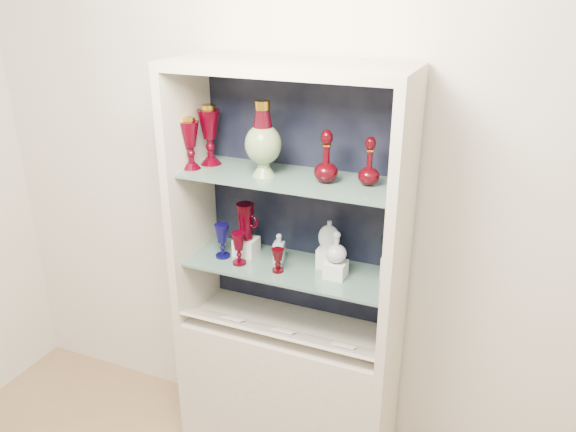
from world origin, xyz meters
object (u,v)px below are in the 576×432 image
at_px(cobalt_goblet, 222,241).
at_px(ruby_goblet_small, 278,260).
at_px(ruby_decanter_a, 370,158).
at_px(pedestal_lamp_left, 190,143).
at_px(ruby_decanter_b, 326,155).
at_px(enamel_urn, 263,139).
at_px(clear_square_bottle, 279,248).
at_px(clear_round_decanter, 336,248).
at_px(ruby_goblet_tall, 239,248).
at_px(lidded_bowl, 397,178).
at_px(ruby_pitcher, 246,221).
at_px(pedestal_lamp_right, 210,135).
at_px(flat_flask, 329,234).
at_px(cameo_medallion, 393,242).

height_order(cobalt_goblet, ruby_goblet_small, cobalt_goblet).
bearing_deg(ruby_decanter_a, cobalt_goblet, -174.88).
relative_size(pedestal_lamp_left, ruby_decanter_b, 0.98).
xyz_separation_m(enamel_urn, ruby_decanter_b, (0.27, 0.02, -0.04)).
relative_size(cobalt_goblet, clear_square_bottle, 1.18).
bearing_deg(enamel_urn, clear_round_decanter, 2.27).
bearing_deg(ruby_goblet_tall, pedestal_lamp_left, 178.31).
distance_m(lidded_bowl, clear_square_bottle, 0.64).
bearing_deg(pedestal_lamp_left, enamel_urn, 5.85).
relative_size(ruby_decanter_a, ruby_pitcher, 1.30).
distance_m(pedestal_lamp_right, flat_flask, 0.68).
bearing_deg(enamel_urn, pedestal_lamp_left, -174.15).
height_order(ruby_decanter_b, ruby_goblet_small, ruby_decanter_b).
xyz_separation_m(ruby_goblet_tall, clear_round_decanter, (0.44, 0.05, 0.06)).
distance_m(clear_square_bottle, flat_flask, 0.24).
bearing_deg(clear_round_decanter, pedestal_lamp_right, 175.84).
bearing_deg(lidded_bowl, ruby_goblet_tall, -171.14).
bearing_deg(ruby_goblet_small, clear_round_decanter, 12.26).
distance_m(lidded_bowl, clear_round_decanter, 0.39).
bearing_deg(flat_flask, cameo_medallion, -3.89).
bearing_deg(pedestal_lamp_right, enamel_urn, -11.35).
xyz_separation_m(ruby_decanter_b, ruby_goblet_tall, (-0.38, -0.06, -0.46)).
xyz_separation_m(clear_square_bottle, cameo_medallion, (0.50, 0.05, 0.10)).
xyz_separation_m(pedestal_lamp_right, ruby_pitcher, (0.16, 0.00, -0.39)).
bearing_deg(clear_square_bottle, cameo_medallion, 5.81).
height_order(ruby_decanter_a, cameo_medallion, ruby_decanter_a).
xyz_separation_m(ruby_decanter_a, cobalt_goblet, (-0.65, -0.06, -0.45)).
relative_size(ruby_decanter_b, cobalt_goblet, 1.42).
bearing_deg(clear_round_decanter, cobalt_goblet, -177.85).
distance_m(ruby_goblet_tall, ruby_goblet_small, 0.19).
xyz_separation_m(ruby_goblet_tall, ruby_goblet_small, (0.19, -0.00, -0.02)).
bearing_deg(pedestal_lamp_left, ruby_decanter_b, 4.91).
height_order(enamel_urn, clear_square_bottle, enamel_urn).
bearing_deg(ruby_pitcher, flat_flask, 16.83).
relative_size(ruby_goblet_small, ruby_pitcher, 0.63).
relative_size(ruby_decanter_a, clear_round_decanter, 1.66).
xyz_separation_m(pedestal_lamp_right, ruby_goblet_tall, (0.18, -0.10, -0.48)).
bearing_deg(ruby_goblet_small, pedestal_lamp_left, 179.06).
height_order(pedestal_lamp_left, ruby_decanter_a, pedestal_lamp_left).
bearing_deg(ruby_goblet_tall, lidded_bowl, 8.86).
relative_size(enamel_urn, ruby_decanter_b, 1.37).
height_order(ruby_goblet_tall, clear_round_decanter, clear_round_decanter).
distance_m(pedestal_lamp_left, ruby_decanter_a, 0.77).
xyz_separation_m(ruby_pitcher, clear_round_decanter, (0.45, -0.05, -0.03)).
distance_m(ruby_decanter_b, cameo_medallion, 0.47).
xyz_separation_m(ruby_goblet_small, cameo_medallion, (0.47, 0.14, 0.11)).
distance_m(ruby_goblet_tall, ruby_pitcher, 0.13).
height_order(ruby_decanter_a, cobalt_goblet, ruby_decanter_a).
height_order(ruby_pitcher, clear_round_decanter, ruby_pitcher).
height_order(pedestal_lamp_right, ruby_decanter_b, pedestal_lamp_right).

